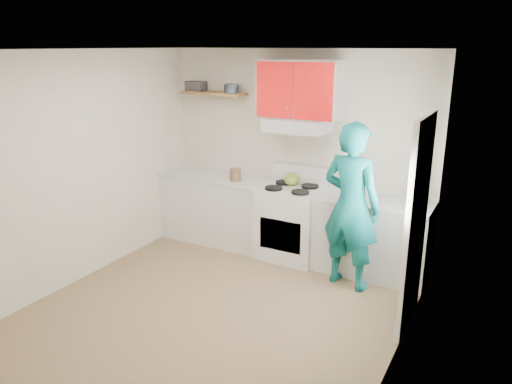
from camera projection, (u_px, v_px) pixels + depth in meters
The scene contains 21 objects.
floor at pixel (218, 309), 5.12m from camera, with size 3.80×3.80×0.00m, color brown.
ceiling at pixel (212, 49), 4.37m from camera, with size 3.60×3.80×0.04m, color white.
back_wall at pixel (296, 153), 6.34m from camera, with size 3.60×0.04×2.60m, color beige.
front_wall at pixel (52, 263), 3.15m from camera, with size 3.60×0.04×2.60m, color beige.
left_wall at pixel (82, 168), 5.57m from camera, with size 0.04×3.80×2.60m, color beige.
right_wall at pixel (404, 220), 3.91m from camera, with size 0.04×3.80×2.60m, color beige.
door at pixel (416, 225), 4.59m from camera, with size 0.05×0.85×2.05m, color white.
door_glass at pixel (417, 181), 4.48m from camera, with size 0.01×0.55×0.95m, color white.
counter_left at pixel (217, 209), 6.81m from camera, with size 1.52×0.60×0.90m, color silver.
counter_right at pixel (372, 238), 5.81m from camera, with size 1.32×0.60×0.90m, color silver.
stove at pixel (291, 223), 6.26m from camera, with size 0.76×0.65×0.92m, color white.
range_hood at pixel (297, 125), 5.99m from camera, with size 0.76×0.44×0.15m, color silver.
upper_cabinets at pixel (299, 90), 5.92m from camera, with size 1.02×0.33×0.70m, color red.
shelf at pixel (214, 93), 6.53m from camera, with size 0.90×0.30×0.04m, color brown.
books at pixel (196, 86), 6.65m from camera, with size 0.25×0.18×0.13m, color #362F33.
tin at pixel (231, 89), 6.35m from camera, with size 0.19×0.19×0.12m, color #333D4C.
kettle at pixel (292, 179), 6.24m from camera, with size 0.19×0.19×0.16m, color olive.
crock at pixel (235, 176), 6.46m from camera, with size 0.15×0.15×0.18m, color brown.
cutting_board at pixel (364, 201), 5.68m from camera, with size 0.27×0.20×0.02m, color olive.
silicone_mat at pixel (411, 208), 5.46m from camera, with size 0.30×0.25×0.01m, color #B61217.
person at pixel (351, 206), 5.38m from camera, with size 0.69×0.45×1.88m, color #0A6262.
Camera 1 is at (2.53, -3.80, 2.64)m, focal length 34.47 mm.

